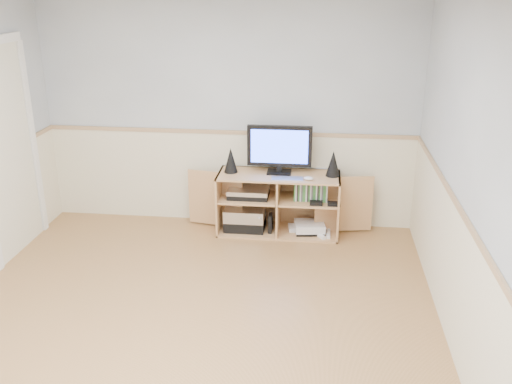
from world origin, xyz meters
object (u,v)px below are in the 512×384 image
monitor (279,148)px  game_consoles (308,227)px  keyboard (287,179)px  media_cabinet (279,201)px

monitor → game_consoles: (0.33, -0.06, -0.86)m
keyboard → game_consoles: bearing=25.4°
media_cabinet → game_consoles: 0.42m
game_consoles → monitor: bearing=169.5°
media_cabinet → monitor: (0.00, -0.01, 0.59)m
media_cabinet → game_consoles: (0.33, -0.07, -0.26)m
monitor → game_consoles: bearing=-10.5°
media_cabinet → keyboard: bearing=-63.7°
keyboard → game_consoles: (0.23, 0.13, -0.59)m
game_consoles → keyboard: bearing=-151.0°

